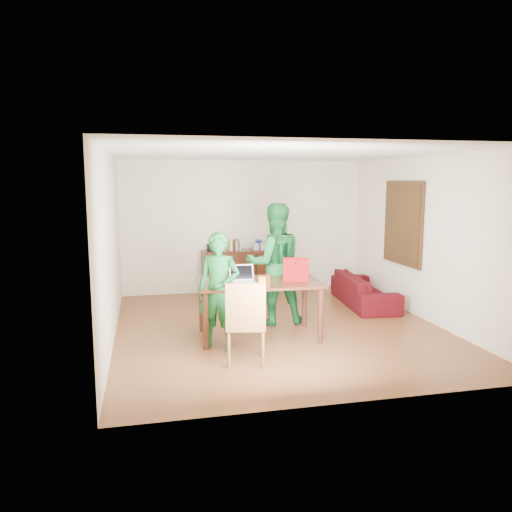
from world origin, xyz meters
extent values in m
cube|color=#4C2813|center=(0.00, 0.00, -0.05)|extent=(5.00, 5.50, 0.10)
cube|color=white|center=(0.00, 0.00, 2.75)|extent=(5.00, 5.50, 0.10)
cube|color=beige|center=(0.00, 2.80, 1.35)|extent=(5.00, 0.10, 2.70)
cube|color=beige|center=(0.00, -2.80, 1.35)|extent=(5.00, 0.10, 2.70)
cube|color=beige|center=(-2.55, 0.00, 1.35)|extent=(0.10, 5.50, 2.70)
cube|color=beige|center=(2.55, 0.00, 1.35)|extent=(0.10, 5.50, 2.70)
cube|color=#3F2614|center=(2.46, 0.70, 1.55)|extent=(0.04, 1.28, 1.48)
cube|color=#492D16|center=(2.43, 0.70, 1.55)|extent=(0.01, 1.18, 1.36)
cube|color=black|center=(-0.20, 2.51, 0.45)|extent=(1.40, 0.45, 0.90)
cube|color=black|center=(-0.70, 2.51, 0.97)|extent=(0.20, 0.14, 0.14)
cube|color=silver|center=(0.25, 2.51, 0.97)|extent=(0.24, 0.22, 0.14)
ellipsoid|color=#172C99|center=(0.25, 2.51, 1.08)|extent=(0.14, 0.14, 0.07)
cube|color=black|center=(-0.40, -0.37, 0.82)|extent=(1.83, 1.09, 0.04)
cylinder|color=black|center=(-1.24, -0.76, 0.40)|extent=(0.08, 0.08, 0.80)
cylinder|color=black|center=(0.39, -0.83, 0.40)|extent=(0.08, 0.08, 0.80)
cylinder|color=black|center=(-1.20, 0.09, 0.40)|extent=(0.08, 0.08, 0.80)
cylinder|color=black|center=(0.43, 0.02, 0.40)|extent=(0.08, 0.08, 0.80)
cube|color=brown|center=(-0.81, -1.37, 0.50)|extent=(0.57, 0.55, 0.06)
cube|color=brown|center=(-0.85, -1.58, 0.80)|extent=(0.49, 0.13, 0.55)
imported|color=#135923|center=(-1.05, -0.74, 0.81)|extent=(0.69, 0.59, 1.62)
imported|color=#145D28|center=(0.01, 0.30, 0.97)|extent=(0.97, 0.77, 1.95)
cube|color=white|center=(-0.65, -0.47, 0.85)|extent=(0.36, 0.25, 0.02)
cube|color=black|center=(-0.65, -0.47, 0.98)|extent=(0.36, 0.09, 0.23)
cylinder|color=#5A2114|center=(-0.37, -0.76, 0.94)|extent=(0.09, 0.09, 0.20)
cube|color=maroon|center=(0.13, -0.44, 0.97)|extent=(0.41, 0.31, 0.27)
imported|color=#3F0C08|center=(1.95, 1.09, 0.28)|extent=(0.93, 1.98, 0.56)
camera|label=1|loc=(-2.01, -7.34, 2.30)|focal=35.00mm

